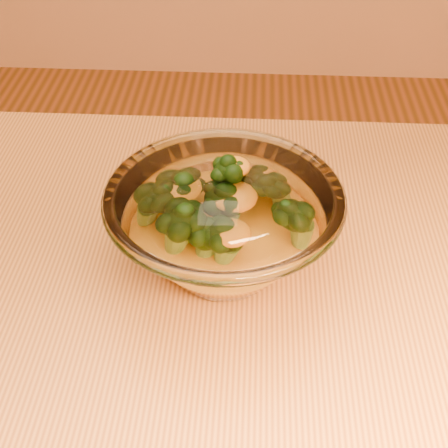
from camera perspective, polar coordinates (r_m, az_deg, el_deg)
name	(u,v)px	position (r m, az deg, el deg)	size (l,w,h in m)	color
table	(260,428)	(0.63, 3.28, -18.09)	(1.20, 0.80, 0.75)	#C4823A
glass_bowl	(224,228)	(0.59, 0.00, -0.35)	(0.22, 0.22, 0.10)	white
cheese_sauce	(224,244)	(0.60, 0.00, -1.84)	(0.13, 0.13, 0.04)	orange
broccoli_heap	(217,211)	(0.58, -0.66, 1.19)	(0.17, 0.12, 0.08)	black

